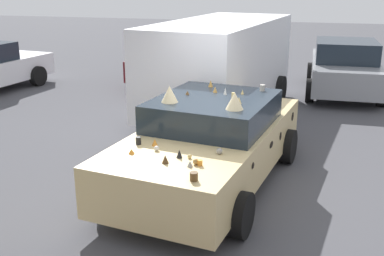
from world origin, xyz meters
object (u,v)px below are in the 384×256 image
art_car_decorated (211,141)px  parked_van_far_left (221,63)px  parked_sedan_near_left (344,67)px  parked_sedan_row_back_center (184,59)px

art_car_decorated → parked_van_far_left: bearing=-162.1°
art_car_decorated → parked_van_far_left: parked_van_far_left is taller
parked_van_far_left → parked_sedan_near_left: parked_van_far_left is taller
parked_van_far_left → parked_sedan_row_back_center: size_ratio=1.18×
art_car_decorated → parked_van_far_left: (4.02, 0.67, 0.54)m
art_car_decorated → parked_sedan_row_back_center: 7.84m
parked_sedan_row_back_center → parked_sedan_near_left: (-0.45, -4.84, 0.05)m
parked_sedan_near_left → art_car_decorated: bearing=160.9°
art_car_decorated → parked_sedan_row_back_center: size_ratio=1.01×
parked_van_far_left → parked_sedan_near_left: bearing=-36.5°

